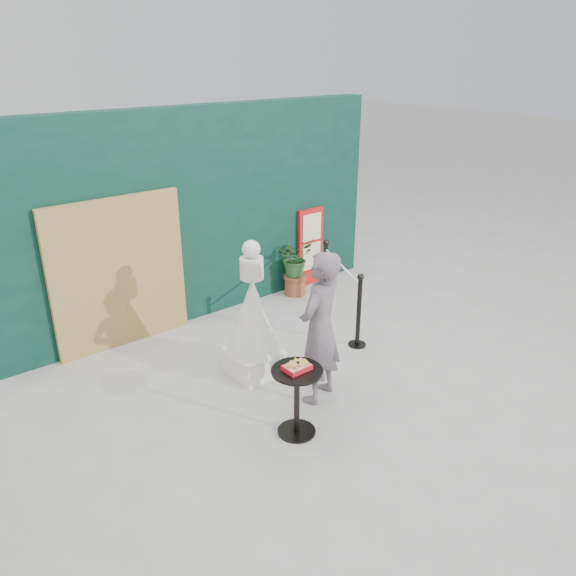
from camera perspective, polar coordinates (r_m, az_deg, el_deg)
name	(u,v)px	position (r m, az deg, el deg)	size (l,w,h in m)	color
ground	(355,401)	(6.52, 6.79, -11.37)	(60.00, 60.00, 0.00)	#ADAAA5
back_wall	(202,214)	(8.17, -8.71, 7.40)	(6.00, 0.30, 3.00)	black
bamboo_fence	(119,274)	(7.57, -16.77, 1.39)	(1.80, 0.08, 2.00)	tan
woman	(320,328)	(6.12, 3.24, -4.09)	(0.64, 0.42, 1.76)	slate
menu_board	(310,247)	(9.34, 2.28, 4.17)	(0.50, 0.07, 1.30)	red
statue	(253,322)	(6.67, -3.56, -3.43)	(0.67, 0.67, 1.71)	white
cafe_table	(297,391)	(5.74, 0.90, -10.45)	(0.52, 0.52, 0.75)	black
food_basket	(297,366)	(5.59, 0.92, -7.96)	(0.26, 0.19, 0.11)	red
planter	(295,262)	(8.94, 0.74, 2.62)	(0.56, 0.48, 0.95)	brown
stanchion_barrier	(341,291)	(8.04, 5.38, -0.31)	(0.84, 1.54, 1.03)	black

